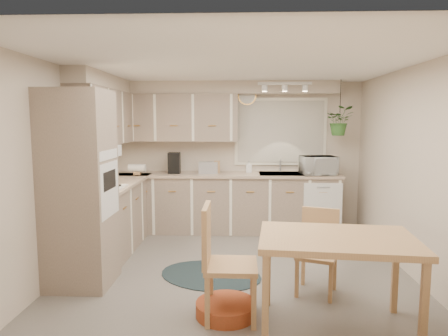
{
  "coord_description": "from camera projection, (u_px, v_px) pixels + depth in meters",
  "views": [
    {
      "loc": [
        0.03,
        -4.51,
        1.77
      ],
      "look_at": [
        -0.17,
        0.55,
        1.18
      ],
      "focal_mm": 32.0,
      "sensor_mm": 36.0,
      "label": 1
    }
  ],
  "objects": [
    {
      "name": "sink",
      "position": [
        281.0,
        176.0,
        6.34
      ],
      "size": [
        0.7,
        0.48,
        0.1
      ],
      "primitive_type": "cube",
      "color": "#A5A8AC",
      "rests_on": "counter_back"
    },
    {
      "name": "upper_cab_left",
      "position": [
        106.0,
        117.0,
        5.53
      ],
      "size": [
        0.35,
        2.0,
        0.75
      ],
      "primitive_type": "cube",
      "color": "gray",
      "rests_on": "wall_left"
    },
    {
      "name": "coffee_maker",
      "position": [
        174.0,
        163.0,
        6.38
      ],
      "size": [
        0.2,
        0.24,
        0.33
      ],
      "primitive_type": "cube",
      "rotation": [
        0.0,
        0.0,
        0.06
      ],
      "color": "black",
      "rests_on": "counter_back"
    },
    {
      "name": "chair_back",
      "position": [
        317.0,
        253.0,
        4.08
      ],
      "size": [
        0.52,
        0.52,
        0.87
      ],
      "primitive_type": "cube",
      "rotation": [
        0.0,
        0.0,
        2.79
      ],
      "color": "tan",
      "rests_on": "floor"
    },
    {
      "name": "range_hood",
      "position": [
        98.0,
        152.0,
        4.88
      ],
      "size": [
        0.4,
        0.6,
        0.14
      ],
      "primitive_type": "cube",
      "color": "silver",
      "rests_on": "upper_cab_left"
    },
    {
      "name": "wall_left",
      "position": [
        64.0,
        171.0,
        4.62
      ],
      "size": [
        0.04,
        4.2,
        2.4
      ],
      "primitive_type": "cube",
      "color": "beige",
      "rests_on": "floor"
    },
    {
      "name": "cooktop",
      "position": [
        101.0,
        188.0,
        4.94
      ],
      "size": [
        0.52,
        0.58,
        0.02
      ],
      "primitive_type": "cube",
      "color": "silver",
      "rests_on": "counter_left"
    },
    {
      "name": "soffit_left",
      "position": [
        103.0,
        82.0,
        5.48
      ],
      "size": [
        0.3,
        2.0,
        0.2
      ],
      "primitive_type": "cube",
      "color": "beige",
      "rests_on": "wall_left"
    },
    {
      "name": "knife_block",
      "position": [
        217.0,
        167.0,
        6.41
      ],
      "size": [
        0.09,
        0.09,
        0.2
      ],
      "primitive_type": "cube",
      "rotation": [
        0.0,
        0.0,
        0.01
      ],
      "color": "tan",
      "rests_on": "counter_back"
    },
    {
      "name": "base_cab_left",
      "position": [
        115.0,
        216.0,
        5.57
      ],
      "size": [
        0.6,
        1.85,
        0.9
      ],
      "primitive_type": "cube",
      "color": "gray",
      "rests_on": "floor"
    },
    {
      "name": "soffit_back",
      "position": [
        225.0,
        88.0,
        6.36
      ],
      "size": [
        3.6,
        0.3,
        0.2
      ],
      "primitive_type": "cube",
      "color": "beige",
      "rests_on": "wall_back"
    },
    {
      "name": "floor",
      "position": [
        236.0,
        273.0,
        4.68
      ],
      "size": [
        4.2,
        4.2,
        0.0
      ],
      "primitive_type": "plane",
      "color": "#67615B",
      "rests_on": "ground"
    },
    {
      "name": "wall_clock",
      "position": [
        247.0,
        96.0,
        6.48
      ],
      "size": [
        0.3,
        0.03,
        0.3
      ],
      "primitive_type": "cylinder",
      "rotation": [
        1.57,
        0.0,
        0.0
      ],
      "color": "#EEB254",
      "rests_on": "wall_back"
    },
    {
      "name": "track_light_bar",
      "position": [
        285.0,
        83.0,
        5.92
      ],
      "size": [
        0.8,
        0.04,
        0.04
      ],
      "primitive_type": "cube",
      "color": "silver",
      "rests_on": "ceiling"
    },
    {
      "name": "pet_bed",
      "position": [
        226.0,
        309.0,
        3.65
      ],
      "size": [
        0.69,
        0.69,
        0.13
      ],
      "primitive_type": "cylinder",
      "rotation": [
        0.0,
        0.0,
        -0.28
      ],
      "color": "#A13D20",
      "rests_on": "floor"
    },
    {
      "name": "dining_table",
      "position": [
        336.0,
        283.0,
        3.39
      ],
      "size": [
        1.37,
        0.98,
        0.81
      ],
      "primitive_type": "cube",
      "rotation": [
        0.0,
        0.0,
        -0.1
      ],
      "color": "tan",
      "rests_on": "floor"
    },
    {
      "name": "toaster",
      "position": [
        208.0,
        168.0,
        6.39
      ],
      "size": [
        0.31,
        0.18,
        0.18
      ],
      "primitive_type": "cube",
      "rotation": [
        0.0,
        0.0,
        0.03
      ],
      "color": "#A5A8AC",
      "rests_on": "counter_back"
    },
    {
      "name": "ceiling",
      "position": [
        237.0,
        64.0,
        4.4
      ],
      "size": [
        4.2,
        4.2,
        0.0
      ],
      "primitive_type": "plane",
      "color": "white",
      "rests_on": "wall_back"
    },
    {
      "name": "oven_stack",
      "position": [
        80.0,
        189.0,
        4.25
      ],
      "size": [
        0.65,
        0.65,
        2.1
      ],
      "primitive_type": "cube",
      "color": "gray",
      "rests_on": "floor"
    },
    {
      "name": "counter_back",
      "position": [
        225.0,
        175.0,
        6.36
      ],
      "size": [
        3.64,
        0.64,
        0.04
      ],
      "primitive_type": "cube",
      "color": "tan",
      "rests_on": "base_cab_back"
    },
    {
      "name": "hanging_plant",
      "position": [
        340.0,
        124.0,
        6.11
      ],
      "size": [
        0.46,
        0.5,
        0.35
      ],
      "primitive_type": "imported",
      "rotation": [
        0.0,
        0.0,
        -0.14
      ],
      "color": "#316327",
      "rests_on": "ceiling"
    },
    {
      "name": "wall_front",
      "position": [
        234.0,
        214.0,
        2.46
      ],
      "size": [
        4.0,
        0.04,
        2.4
      ],
      "primitive_type": "cube",
      "color": "beige",
      "rests_on": "floor"
    },
    {
      "name": "base_cab_back",
      "position": [
        225.0,
        204.0,
        6.43
      ],
      "size": [
        3.6,
        0.6,
        0.9
      ],
      "primitive_type": "cube",
      "color": "gray",
      "rests_on": "floor"
    },
    {
      "name": "wall_oven_face",
      "position": [
        109.0,
        189.0,
        4.24
      ],
      "size": [
        0.02,
        0.56,
        0.58
      ],
      "primitive_type": "cube",
      "color": "silver",
      "rests_on": "oven_stack"
    },
    {
      "name": "braided_rug",
      "position": [
        211.0,
        275.0,
        4.61
      ],
      "size": [
        1.43,
        1.25,
        0.01
      ],
      "primitive_type": "ellipsoid",
      "rotation": [
        0.0,
        0.0,
        -0.35
      ],
      "color": "black",
      "rests_on": "floor"
    },
    {
      "name": "upper_cab_back",
      "position": [
        176.0,
        118.0,
        6.42
      ],
      "size": [
        2.0,
        0.35,
        0.75
      ],
      "primitive_type": "cube",
      "color": "gray",
      "rests_on": "wall_back"
    },
    {
      "name": "window_frame",
      "position": [
        280.0,
        132.0,
        6.53
      ],
      "size": [
        1.5,
        0.02,
        1.1
      ],
      "primitive_type": "cube",
      "color": "white",
      "rests_on": "wall_back"
    },
    {
      "name": "window_blinds",
      "position": [
        280.0,
        132.0,
        6.53
      ],
      "size": [
        1.4,
        0.02,
        1.0
      ],
      "primitive_type": "cube",
      "color": "beige",
      "rests_on": "wall_back"
    },
    {
      "name": "wall_right",
      "position": [
        415.0,
        172.0,
        4.47
      ],
      "size": [
        0.04,
        4.2,
        2.4
      ],
      "primitive_type": "cube",
      "color": "beige",
      "rests_on": "floor"
    },
    {
      "name": "chair_left",
      "position": [
        231.0,
        262.0,
        3.56
      ],
      "size": [
        0.49,
        0.49,
        1.04
      ],
      "primitive_type": "cube",
      "rotation": [
        0.0,
        0.0,
        -1.58
      ],
      "color": "tan",
      "rests_on": "floor"
    },
    {
      "name": "wall_back",
      "position": [
        238.0,
        156.0,
        6.63
      ],
      "size": [
        4.0,
        0.04,
        2.4
      ],
      "primitive_type": "cube",
      "color": "beige",
      "rests_on": "floor"
    },
    {
      "name": "microwave",
      "position": [
        318.0,
        163.0,
        6.19
      ],
      "size": [
        0.57,
        0.38,
        0.36
      ],
      "primitive_type": "imported",
      "rotation": [
        0.0,
        0.0,
        0.17
      ],
      "color": "silver",
      "rests_on": "counter_back"
    },
    {
      "name": "counter_left",
      "position": [
        115.0,
        183.0,
        5.51
      ],
      "size": [
        0.64,
        1.89,
        0.04
      ],
      "primitive_type": "cube",
      "color": "tan",
      "rests_on": "base_cab_left"
    },
    {
      "name": "soap_bottle",
      "position": [
        249.0,
        170.0,
        6.5
      ],
      "size": [
        0.1,
        0.21,
        0.09
      ],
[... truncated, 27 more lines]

